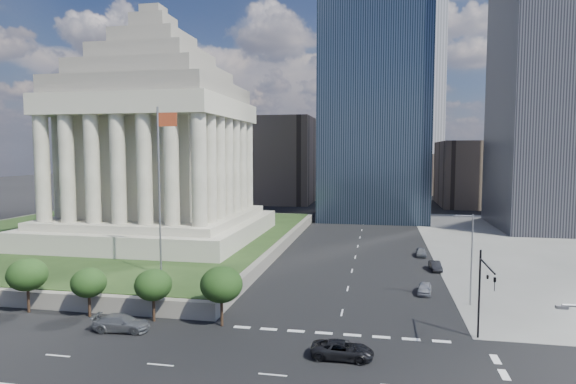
% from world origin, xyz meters
% --- Properties ---
extents(ground, '(500.00, 500.00, 0.00)m').
position_xyz_m(ground, '(0.00, 100.00, 0.00)').
color(ground, black).
rests_on(ground, ground).
extents(plaza_terrace, '(66.00, 70.00, 1.80)m').
position_xyz_m(plaza_terrace, '(-45.00, 50.00, 0.90)').
color(plaza_terrace, '#666257').
rests_on(plaza_terrace, ground).
extents(plaza_lawn, '(64.00, 68.00, 0.10)m').
position_xyz_m(plaza_lawn, '(-45.00, 50.00, 1.85)').
color(plaza_lawn, '#1F3415').
rests_on(plaza_lawn, plaza_terrace).
extents(war_memorial, '(34.00, 34.00, 39.00)m').
position_xyz_m(war_memorial, '(-34.00, 48.00, 21.40)').
color(war_memorial, gray).
rests_on(war_memorial, plaza_lawn).
extents(flagpole, '(2.52, 0.24, 20.00)m').
position_xyz_m(flagpole, '(-21.83, 24.00, 13.11)').
color(flagpole, slate).
rests_on(flagpole, plaza_lawn).
extents(midrise_glass, '(26.00, 26.00, 60.00)m').
position_xyz_m(midrise_glass, '(2.00, 95.00, 30.00)').
color(midrise_glass, black).
rests_on(midrise_glass, ground).
extents(building_filler_ne, '(20.00, 30.00, 20.00)m').
position_xyz_m(building_filler_ne, '(32.00, 130.00, 10.00)').
color(building_filler_ne, brown).
rests_on(building_filler_ne, ground).
extents(building_filler_nw, '(24.00, 30.00, 28.00)m').
position_xyz_m(building_filler_nw, '(-30.00, 130.00, 14.00)').
color(building_filler_nw, brown).
rests_on(building_filler_nw, ground).
extents(traffic_signal_ne, '(0.30, 5.74, 8.00)m').
position_xyz_m(traffic_signal_ne, '(12.50, 13.70, 5.25)').
color(traffic_signal_ne, black).
rests_on(traffic_signal_ne, ground).
extents(street_lamp_north, '(2.13, 0.22, 10.00)m').
position_xyz_m(street_lamp_north, '(13.33, 25.00, 5.66)').
color(street_lamp_north, slate).
rests_on(street_lamp_north, ground).
extents(pickup_truck, '(2.34, 5.06, 1.41)m').
position_xyz_m(pickup_truck, '(0.89, 8.88, 0.70)').
color(pickup_truck, black).
rests_on(pickup_truck, ground).
extents(suv_grey, '(5.42, 2.58, 1.53)m').
position_xyz_m(suv_grey, '(-19.74, 11.00, 0.76)').
color(suv_grey, '#505357').
rests_on(suv_grey, ground).
extents(parked_sedan_near, '(2.05, 4.05, 1.32)m').
position_xyz_m(parked_sedan_near, '(9.00, 28.54, 0.66)').
color(parked_sedan_near, '#919299').
rests_on(parked_sedan_near, ground).
extents(parked_sedan_mid, '(3.99, 1.64, 1.29)m').
position_xyz_m(parked_sedan_mid, '(11.50, 40.37, 0.64)').
color(parked_sedan_mid, black).
rests_on(parked_sedan_mid, ground).
extents(parked_sedan_far, '(1.79, 4.05, 1.36)m').
position_xyz_m(parked_sedan_far, '(10.32, 49.66, 0.68)').
color(parked_sedan_far, '#5C5F64').
rests_on(parked_sedan_far, ground).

